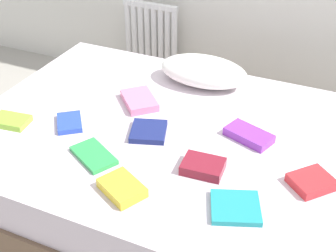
{
  "coord_description": "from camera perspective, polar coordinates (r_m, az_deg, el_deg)",
  "views": [
    {
      "loc": [
        0.78,
        -1.7,
        1.78
      ],
      "look_at": [
        0.0,
        0.05,
        0.48
      ],
      "focal_mm": 47.98,
      "sensor_mm": 36.0,
      "label": 1
    }
  ],
  "objects": [
    {
      "name": "textbook_teal",
      "position": [
        1.83,
        8.56,
        -10.19
      ],
      "size": [
        0.25,
        0.24,
        0.02
      ],
      "primitive_type": "cube",
      "rotation": [
        0.0,
        0.0,
        0.37
      ],
      "color": "teal",
      "rests_on": "bed"
    },
    {
      "name": "textbook_maroon",
      "position": [
        1.99,
        4.47,
        -5.13
      ],
      "size": [
        0.19,
        0.15,
        0.05
      ],
      "primitive_type": "cube",
      "rotation": [
        0.0,
        0.0,
        0.07
      ],
      "color": "maroon",
      "rests_on": "bed"
    },
    {
      "name": "ground_plane",
      "position": [
        2.59,
        -0.46,
        -9.41
      ],
      "size": [
        8.0,
        8.0,
        0.0
      ],
      "primitive_type": "plane",
      "color": "#9E998E"
    },
    {
      "name": "textbook_lime",
      "position": [
        2.43,
        -19.35,
        0.62
      ],
      "size": [
        0.2,
        0.14,
        0.03
      ],
      "primitive_type": "cube",
      "rotation": [
        0.0,
        0.0,
        0.13
      ],
      "color": "#8CC638",
      "rests_on": "bed"
    },
    {
      "name": "textbook_blue",
      "position": [
        2.34,
        -12.41,
        0.43
      ],
      "size": [
        0.2,
        0.21,
        0.03
      ],
      "primitive_type": "cube",
      "rotation": [
        0.0,
        0.0,
        -0.92
      ],
      "color": "#2847B7",
      "rests_on": "bed"
    },
    {
      "name": "textbook_purple",
      "position": [
        2.22,
        10.23,
        -1.15
      ],
      "size": [
        0.26,
        0.19,
        0.04
      ],
      "primitive_type": "cube",
      "rotation": [
        0.0,
        0.0,
        -0.34
      ],
      "color": "purple",
      "rests_on": "bed"
    },
    {
      "name": "textbook_pink",
      "position": [
        2.46,
        -3.67,
        3.27
      ],
      "size": [
        0.27,
        0.28,
        0.04
      ],
      "primitive_type": "cube",
      "rotation": [
        0.0,
        0.0,
        -0.81
      ],
      "color": "pink",
      "rests_on": "bed"
    },
    {
      "name": "textbook_navy",
      "position": [
        2.22,
        -2.49,
        -0.69
      ],
      "size": [
        0.22,
        0.23,
        0.03
      ],
      "primitive_type": "cube",
      "rotation": [
        0.0,
        0.0,
        0.32
      ],
      "color": "navy",
      "rests_on": "bed"
    },
    {
      "name": "textbook_yellow",
      "position": [
        1.89,
        -5.86,
        -7.82
      ],
      "size": [
        0.23,
        0.21,
        0.04
      ],
      "primitive_type": "cube",
      "rotation": [
        0.0,
        0.0,
        -0.48
      ],
      "color": "yellow",
      "rests_on": "bed"
    },
    {
      "name": "radiator",
      "position": [
        3.53,
        -2.18,
        10.77
      ],
      "size": [
        0.44,
        0.04,
        0.6
      ],
      "color": "white",
      "rests_on": "ground"
    },
    {
      "name": "bed",
      "position": [
        2.42,
        -0.48,
        -5.17
      ],
      "size": [
        2.0,
        1.5,
        0.5
      ],
      "color": "brown",
      "rests_on": "ground"
    },
    {
      "name": "pillow",
      "position": [
        2.64,
        4.52,
        6.97
      ],
      "size": [
        0.52,
        0.3,
        0.16
      ],
      "primitive_type": "ellipsoid",
      "color": "white",
      "rests_on": "bed"
    },
    {
      "name": "textbook_green",
      "position": [
        2.1,
        -9.43,
        -3.69
      ],
      "size": [
        0.26,
        0.23,
        0.02
      ],
      "primitive_type": "cube",
      "rotation": [
        0.0,
        0.0,
        -0.51
      ],
      "color": "green",
      "rests_on": "bed"
    },
    {
      "name": "textbook_red",
      "position": [
        2.01,
        17.79,
        -6.76
      ],
      "size": [
        0.22,
        0.22,
        0.04
      ],
      "primitive_type": "cube",
      "rotation": [
        0.0,
        0.0,
        0.83
      ],
      "color": "red",
      "rests_on": "bed"
    }
  ]
}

